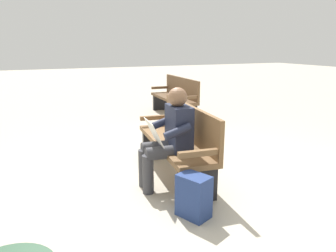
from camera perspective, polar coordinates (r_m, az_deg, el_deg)
ground_plane at (r=4.19m, az=0.99°, el=-8.59°), size 40.00×40.00×0.00m
bench_near at (r=4.05m, az=1.97°, el=-2.48°), size 1.84×0.67×0.90m
person_seated at (r=3.63m, az=0.29°, el=-1.72°), size 0.60×0.60×1.18m
backpack at (r=3.15m, az=4.73°, el=-12.51°), size 0.37×0.33×0.43m
bench_far at (r=7.45m, az=1.42°, el=5.32°), size 1.82×0.55×0.90m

